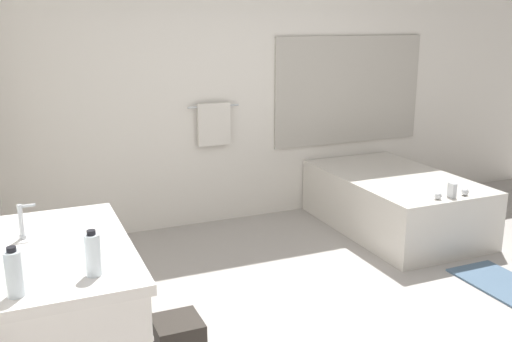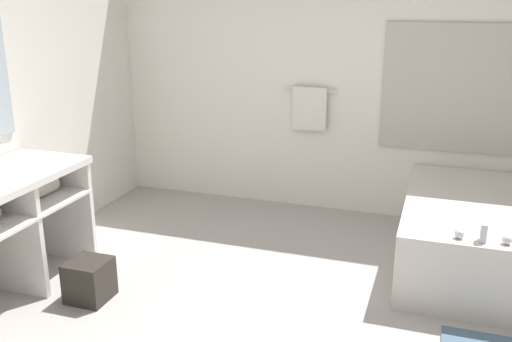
{
  "view_description": "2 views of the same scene",
  "coord_description": "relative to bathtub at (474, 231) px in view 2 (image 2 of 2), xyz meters",
  "views": [
    {
      "loc": [
        -2.02,
        -2.87,
        1.93
      ],
      "look_at": [
        -0.48,
        0.73,
        0.89
      ],
      "focal_mm": 40.0,
      "sensor_mm": 36.0,
      "label": 1
    },
    {
      "loc": [
        0.9,
        -2.97,
        2.02
      ],
      "look_at": [
        -0.38,
        0.84,
        0.75
      ],
      "focal_mm": 40.0,
      "sensor_mm": 36.0,
      "label": 2
    }
  ],
  "objects": [
    {
      "name": "ground_plane",
      "position": [
        -1.2,
        -1.34,
        -0.29
      ],
      "size": [
        16.0,
        16.0,
        0.0
      ],
      "primitive_type": "plane",
      "color": "#A8A39E",
      "rests_on": "ground"
    },
    {
      "name": "vanity_counter",
      "position": [
        -3.06,
        -1.43,
        0.32
      ],
      "size": [
        0.64,
        1.2,
        0.86
      ],
      "color": "white",
      "rests_on": "ground_plane"
    },
    {
      "name": "wall_back_with_blinds",
      "position": [
        -1.16,
        0.89,
        1.05
      ],
      "size": [
        7.4,
        0.13,
        2.7
      ],
      "color": "white",
      "rests_on": "ground_plane"
    },
    {
      "name": "waste_bin",
      "position": [
        -2.49,
        -1.37,
        -0.15
      ],
      "size": [
        0.27,
        0.27,
        0.28
      ],
      "color": "#2D2823",
      "rests_on": "ground_plane"
    },
    {
      "name": "bathtub",
      "position": [
        0.0,
        0.0,
        0.0
      ],
      "size": [
        1.04,
        1.71,
        0.65
      ],
      "color": "silver",
      "rests_on": "ground_plane"
    }
  ]
}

